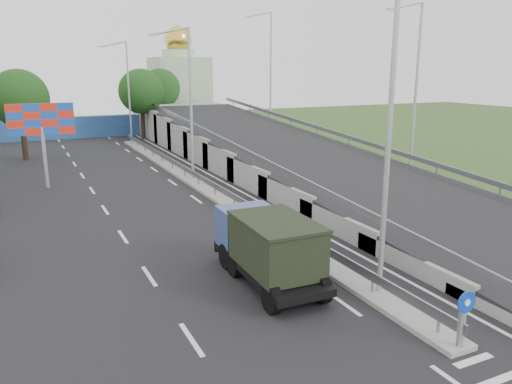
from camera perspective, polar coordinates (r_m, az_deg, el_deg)
road_surface at (r=28.57m, az=-9.61°, el=-1.76°), size 26.00×90.00×0.04m
median at (r=33.10m, az=-6.57°, el=0.71°), size 1.00×44.00×0.20m
overpass_ramp at (r=35.86m, az=4.78°, el=4.47°), size 10.00×50.00×3.50m
median_guardrail at (r=32.96m, az=-6.60°, el=1.81°), size 0.09×44.00×0.71m
sign_bollard at (r=15.09m, az=22.58°, el=-13.24°), size 0.64×0.23×1.67m
lamp_post_near at (r=16.44m, az=14.50°, el=7.07°), size 2.74×0.18×10.08m
lamp_post_mid at (r=34.21m, az=-7.79°, el=10.78°), size 2.74×0.18×10.08m
lamp_post_far at (r=53.57m, az=-14.56°, el=11.60°), size 2.74×0.18×10.08m
blue_wall at (r=59.20m, az=-19.37°, el=6.97°), size 30.00×0.50×2.40m
church at (r=69.60m, az=-8.72°, el=11.92°), size 7.00×7.00×13.80m
billboard at (r=34.70m, az=-23.32°, el=7.13°), size 4.00×0.24×5.50m
tree_left_mid at (r=46.57m, az=-25.43°, el=9.63°), size 4.80×4.80×7.60m
tree_median_far at (r=55.95m, az=-13.00°, el=11.12°), size 4.80×4.80×7.60m
tree_ramp_far at (r=63.70m, az=-10.87°, el=11.54°), size 4.80×4.80×7.60m
dump_truck at (r=18.18m, az=1.30°, el=-6.06°), size 2.39×5.92×2.58m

